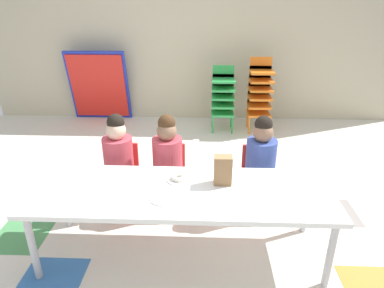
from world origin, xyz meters
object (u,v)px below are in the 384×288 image
(seated_child_middle_seat, at_px, (168,155))
(paper_plate_center_table, at_px, (163,199))
(kid_chair_orange_stack, at_px, (260,91))
(folded_activity_table, at_px, (99,86))
(seated_child_near_camera, at_px, (119,154))
(seated_child_far_right, at_px, (261,156))
(paper_plate_near_edge, at_px, (178,180))
(kid_chair_green_stack, at_px, (223,95))
(donut_powdered_on_plate, at_px, (178,177))
(paper_bag_brown, at_px, (223,170))
(craft_table, at_px, (182,195))

(seated_child_middle_seat, xyz_separation_m, paper_plate_center_table, (0.04, -0.71, 0.01))
(kid_chair_orange_stack, height_order, folded_activity_table, folded_activity_table)
(seated_child_near_camera, relative_size, kid_chair_orange_stack, 0.88)
(seated_child_near_camera, xyz_separation_m, kid_chair_orange_stack, (1.52, 2.07, 0.02))
(seated_child_middle_seat, relative_size, seated_child_far_right, 1.00)
(seated_child_middle_seat, height_order, paper_plate_near_edge, seated_child_middle_seat)
(kid_chair_green_stack, height_order, donut_powdered_on_plate, kid_chair_green_stack)
(seated_child_middle_seat, relative_size, kid_chair_orange_stack, 0.88)
(kid_chair_green_stack, distance_m, paper_bag_brown, 2.56)
(seated_child_near_camera, height_order, folded_activity_table, folded_activity_table)
(donut_powdered_on_plate, bearing_deg, paper_bag_brown, -6.30)
(seated_child_near_camera, bearing_deg, paper_plate_near_edge, -38.48)
(craft_table, distance_m, kid_chair_green_stack, 2.69)
(seated_child_middle_seat, height_order, seated_child_far_right, same)
(paper_bag_brown, relative_size, donut_powdered_on_plate, 1.96)
(seated_child_middle_seat, distance_m, paper_plate_near_edge, 0.46)
(seated_child_near_camera, xyz_separation_m, paper_plate_center_table, (0.48, -0.71, 0.01))
(kid_chair_orange_stack, distance_m, paper_plate_near_edge, 2.69)
(paper_bag_brown, bearing_deg, seated_child_far_right, 53.83)
(seated_child_near_camera, xyz_separation_m, kid_chair_green_stack, (1.01, 2.07, -0.04))
(kid_chair_green_stack, distance_m, kid_chair_orange_stack, 0.52)
(kid_chair_green_stack, bearing_deg, paper_plate_center_table, -100.81)
(folded_activity_table, bearing_deg, paper_plate_center_table, -66.65)
(paper_plate_center_table, bearing_deg, donut_powdered_on_plate, 72.25)
(craft_table, distance_m, paper_plate_center_table, 0.18)
(seated_child_far_right, distance_m, paper_bag_brown, 0.61)
(seated_child_middle_seat, xyz_separation_m, seated_child_far_right, (0.81, 0.00, 0.00))
(kid_chair_orange_stack, bearing_deg, seated_child_near_camera, -126.38)
(seated_child_near_camera, distance_m, paper_plate_near_edge, 0.72)
(seated_child_far_right, bearing_deg, folded_activity_table, 131.17)
(folded_activity_table, bearing_deg, kid_chair_green_stack, -10.64)
(paper_plate_near_edge, bearing_deg, kid_chair_orange_stack, 69.04)
(craft_table, relative_size, seated_child_near_camera, 2.35)
(craft_table, height_order, paper_bag_brown, paper_bag_brown)
(seated_child_far_right, bearing_deg, paper_bag_brown, -126.17)
(paper_plate_center_table, distance_m, donut_powdered_on_plate, 0.28)
(seated_child_far_right, height_order, kid_chair_orange_stack, kid_chair_orange_stack)
(paper_bag_brown, height_order, donut_powdered_on_plate, paper_bag_brown)
(donut_powdered_on_plate, bearing_deg, folded_activity_table, 116.62)
(folded_activity_table, relative_size, donut_powdered_on_plate, 9.67)
(kid_chair_green_stack, xyz_separation_m, folded_activity_table, (-1.88, 0.35, 0.02))
(seated_child_near_camera, relative_size, paper_plate_near_edge, 5.10)
(folded_activity_table, relative_size, paper_bag_brown, 4.94)
(paper_plate_center_table, bearing_deg, seated_child_near_camera, 123.81)
(craft_table, relative_size, kid_chair_green_stack, 2.35)
(craft_table, distance_m, seated_child_middle_seat, 0.61)
(seated_child_far_right, bearing_deg, kid_chair_green_stack, 96.50)
(paper_plate_near_edge, bearing_deg, seated_child_middle_seat, 106.11)
(paper_bag_brown, bearing_deg, craft_table, -160.44)
(kid_chair_green_stack, distance_m, paper_plate_center_table, 2.83)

